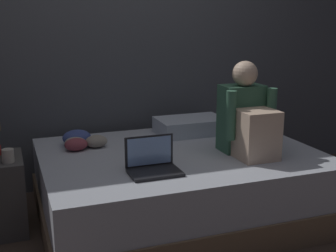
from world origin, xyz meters
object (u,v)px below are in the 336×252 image
(bed, at_px, (179,184))
(laptop, at_px, (153,164))
(mug, at_px, (8,156))
(person_sitting, at_px, (247,119))
(pillow, at_px, (191,126))
(clothes_pile, at_px, (80,140))

(bed, distance_m, laptop, 0.57)
(bed, xyz_separation_m, laptop, (-0.32, -0.35, 0.31))
(bed, xyz_separation_m, mug, (-1.17, 0.08, 0.32))
(person_sitting, height_order, mug, person_sitting)
(bed, distance_m, person_sitting, 0.70)
(pillow, xyz_separation_m, mug, (-1.45, -0.37, 0.01))
(pillow, distance_m, clothes_pile, 0.94)
(bed, distance_m, pillow, 0.62)
(mug, bearing_deg, person_sitting, -10.14)
(person_sitting, height_order, pillow, person_sitting)
(person_sitting, xyz_separation_m, clothes_pile, (-1.09, 0.57, -0.20))
(laptop, xyz_separation_m, clothes_pile, (-0.33, 0.71, -0.00))
(laptop, bearing_deg, pillow, 53.09)
(bed, relative_size, clothes_pile, 6.20)
(laptop, distance_m, pillow, 1.00)
(laptop, bearing_deg, bed, 47.76)
(bed, relative_size, pillow, 3.57)
(person_sitting, xyz_separation_m, laptop, (-0.75, -0.14, -0.20))
(bed, bearing_deg, laptop, -132.24)
(bed, bearing_deg, person_sitting, -25.48)
(pillow, relative_size, mug, 6.22)
(bed, xyz_separation_m, person_sitting, (0.44, -0.21, 0.50))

